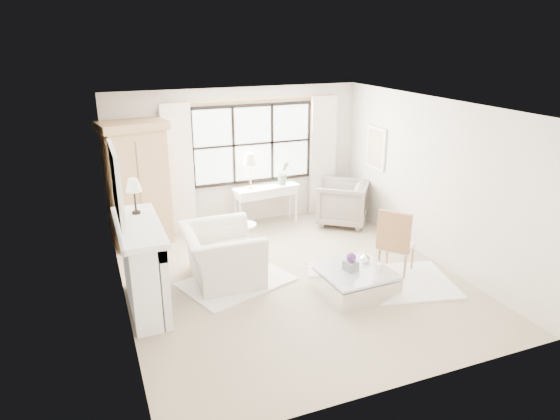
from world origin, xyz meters
The scene contains 32 objects.
floor centered at (0.00, 0.00, 0.00)m, with size 5.50×5.50×0.00m, color tan.
ceiling centered at (0.00, 0.00, 2.70)m, with size 5.50×5.50×0.00m, color white.
wall_back centered at (0.00, 2.75, 1.35)m, with size 5.00×5.00×0.00m, color beige.
wall_front centered at (0.00, -2.75, 1.35)m, with size 5.00×5.00×0.00m, color white.
wall_left centered at (-2.50, 0.00, 1.35)m, with size 5.50×5.50×0.00m, color white.
wall_right centered at (2.50, 0.00, 1.35)m, with size 5.50×5.50×0.00m, color beige.
window_pane centered at (0.30, 2.73, 1.60)m, with size 2.40×0.02×1.50m, color silver.
window_frame centered at (0.30, 2.72, 1.60)m, with size 2.50×0.04×1.50m, color black, non-canonical shape.
curtain_rod centered at (0.30, 2.67, 2.47)m, with size 0.04×0.04×3.30m, color #C59244.
curtain_left centered at (-1.20, 2.65, 1.24)m, with size 0.55×0.10×2.47m, color white.
curtain_right centered at (1.80, 2.65, 1.24)m, with size 0.55×0.10×2.47m, color beige.
fireplace centered at (-2.27, 0.00, 0.65)m, with size 0.58×1.66×1.26m.
mirror_frame centered at (-2.47, 0.00, 1.84)m, with size 0.05×1.15×0.95m, color white.
mirror_glass centered at (-2.44, 0.00, 1.84)m, with size 0.02×1.00×0.80m, color silver.
art_frame centered at (2.47, 1.70, 1.55)m, with size 0.04×0.62×0.82m, color white.
art_canvas centered at (2.45, 1.70, 1.55)m, with size 0.01×0.52×0.72m, color beige.
mantel_lamp centered at (-2.22, 0.43, 1.65)m, with size 0.22×0.22×0.51m.
armoire centered at (-1.99, 2.36, 1.14)m, with size 1.23×0.90×2.24m.
console_table centered at (0.45, 2.43, 0.40)m, with size 1.34×0.60×0.80m.
console_lamp centered at (0.14, 2.44, 1.36)m, with size 0.28×0.28×0.69m.
orchid_plant centered at (0.83, 2.43, 1.04)m, with size 0.26×0.21×0.47m, color #586F4A.
side_table centered at (-0.34, 1.33, 0.33)m, with size 0.40×0.40×0.51m.
rug_left centered at (-0.85, 0.24, 0.01)m, with size 1.60×1.13×0.03m, color white.
rug_right centered at (1.44, -0.71, 0.02)m, with size 1.68×1.26×0.03m, color white.
club_armchair centered at (-1.02, 0.43, 0.42)m, with size 1.29×1.13×0.84m, color silver.
wingback_chair centered at (1.89, 1.89, 0.43)m, with size 0.93×0.96×0.87m, color gray.
french_chair centered at (1.62, -0.39, 0.31)m, with size 0.68×0.68×1.08m.
coffee_table centered at (0.68, -0.72, 0.18)m, with size 1.05×1.05×0.38m.
planter_box centered at (0.62, -0.71, 0.45)m, with size 0.18×0.18×0.13m, color slate.
planter_flowers centered at (0.62, -0.71, 0.58)m, with size 0.14×0.14×0.14m, color #502B6B.
pillar_candle centered at (0.97, -0.89, 0.44)m, with size 0.09×0.09×0.12m, color white.
coffee_vase centered at (0.94, -0.57, 0.46)m, with size 0.16×0.16×0.17m, color white.
Camera 1 is at (-2.78, -6.44, 3.65)m, focal length 32.00 mm.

